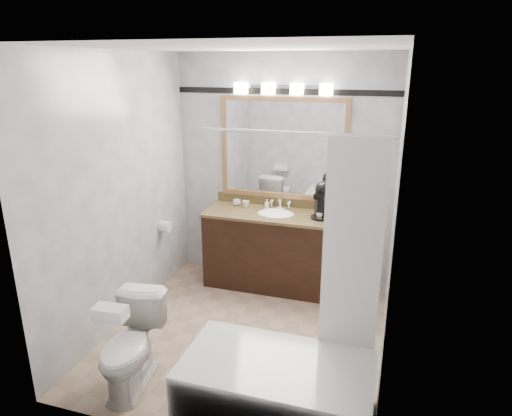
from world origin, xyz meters
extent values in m
cube|color=tan|center=(0.00, 0.00, -0.01)|extent=(2.40, 2.60, 0.01)
cube|color=white|center=(0.00, 0.00, 2.50)|extent=(2.40, 2.60, 0.01)
cube|color=silver|center=(0.00, 1.30, 1.25)|extent=(2.40, 0.01, 2.50)
cube|color=silver|center=(0.00, -1.30, 1.25)|extent=(2.40, 0.01, 2.50)
cube|color=silver|center=(-1.20, 0.00, 1.25)|extent=(0.01, 2.60, 2.50)
cube|color=silver|center=(1.20, 0.00, 1.25)|extent=(0.01, 2.60, 2.50)
cube|color=black|center=(0.00, 1.01, 0.41)|extent=(1.50, 0.55, 0.82)
cube|color=olive|center=(0.00, 1.01, 0.83)|extent=(1.53, 0.58, 0.03)
cube|color=olive|center=(0.00, 1.29, 0.90)|extent=(1.53, 0.03, 0.10)
ellipsoid|color=white|center=(0.00, 1.01, 0.82)|extent=(0.44, 0.34, 0.14)
cube|color=#AD7E4E|center=(0.00, 1.28, 2.02)|extent=(1.40, 0.04, 0.05)
cube|color=#AD7E4E|center=(0.00, 1.28, 0.97)|extent=(1.40, 0.04, 0.05)
cube|color=#AD7E4E|center=(-0.68, 1.28, 1.50)|extent=(0.05, 0.04, 1.00)
cube|color=#AD7E4E|center=(0.68, 1.28, 1.50)|extent=(0.05, 0.04, 1.00)
cube|color=white|center=(0.00, 1.29, 1.50)|extent=(1.30, 0.01, 1.00)
cube|color=silver|center=(0.00, 1.27, 2.15)|extent=(0.90, 0.05, 0.03)
cube|color=white|center=(-0.45, 1.22, 2.13)|extent=(0.12, 0.12, 0.12)
cube|color=white|center=(-0.15, 1.22, 2.13)|extent=(0.12, 0.12, 0.12)
cube|color=white|center=(0.15, 1.22, 2.13)|extent=(0.12, 0.12, 0.12)
cube|color=white|center=(0.45, 1.22, 2.13)|extent=(0.12, 0.12, 0.12)
cube|color=black|center=(0.00, 1.29, 2.10)|extent=(2.40, 0.01, 0.06)
cube|color=white|center=(0.53, -0.92, 0.23)|extent=(1.30, 0.72, 0.45)
cylinder|color=silver|center=(0.53, -0.54, 1.95)|extent=(1.30, 0.02, 0.02)
cube|color=white|center=(0.95, -0.55, 1.18)|extent=(0.40, 0.04, 1.55)
cylinder|color=white|center=(-1.14, 0.66, 0.70)|extent=(0.11, 0.12, 0.12)
imported|color=white|center=(-0.61, -0.92, 0.35)|extent=(0.49, 0.74, 0.70)
cube|color=white|center=(-0.61, -1.12, 0.74)|extent=(0.24, 0.14, 0.09)
cylinder|color=black|center=(0.48, 0.99, 0.86)|extent=(0.20, 0.20, 0.02)
cylinder|color=black|center=(0.49, 1.05, 1.00)|extent=(0.16, 0.16, 0.28)
sphere|color=black|center=(0.49, 1.05, 1.14)|extent=(0.17, 0.17, 0.17)
cube|color=black|center=(0.48, 0.97, 1.10)|extent=(0.13, 0.13, 0.05)
cylinder|color=silver|center=(0.48, 0.97, 0.89)|extent=(0.07, 0.07, 0.07)
imported|color=white|center=(-0.49, 1.16, 0.88)|extent=(0.11, 0.11, 0.07)
imported|color=white|center=(-0.38, 1.13, 0.89)|extent=(0.08, 0.08, 0.07)
imported|color=white|center=(-0.14, 1.17, 0.90)|extent=(0.05, 0.05, 0.10)
cube|color=beige|center=(0.02, 1.13, 0.86)|extent=(0.08, 0.07, 0.02)
camera|label=1|loc=(1.17, -3.46, 2.39)|focal=32.00mm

